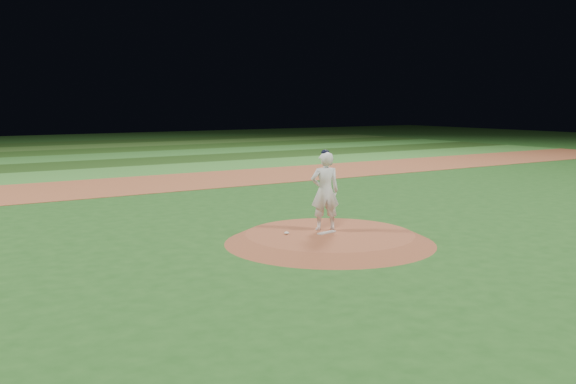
# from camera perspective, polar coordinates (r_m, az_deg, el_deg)

# --- Properties ---
(ground) EXTENTS (120.00, 120.00, 0.00)m
(ground) POSITION_cam_1_polar(r_m,az_deg,el_deg) (16.86, 3.71, -4.51)
(ground) COLOR #1F4F19
(ground) RESTS_ON ground
(infield_dirt_band) EXTENTS (70.00, 6.00, 0.02)m
(infield_dirt_band) POSITION_cam_1_polar(r_m,az_deg,el_deg) (29.14, -12.95, 0.66)
(infield_dirt_band) COLOR #97502F
(infield_dirt_band) RESTS_ON ground
(outfield_stripe_0) EXTENTS (70.00, 5.00, 0.02)m
(outfield_stripe_0) POSITION_cam_1_polar(r_m,az_deg,el_deg) (34.33, -16.11, 1.65)
(outfield_stripe_0) COLOR #387C2D
(outfield_stripe_0) RESTS_ON ground
(outfield_stripe_1) EXTENTS (70.00, 5.00, 0.02)m
(outfield_stripe_1) POSITION_cam_1_polar(r_m,az_deg,el_deg) (39.12, -18.25, 2.31)
(outfield_stripe_1) COLOR #1F4115
(outfield_stripe_1) RESTS_ON ground
(outfield_stripe_2) EXTENTS (70.00, 5.00, 0.02)m
(outfield_stripe_2) POSITION_cam_1_polar(r_m,az_deg,el_deg) (43.95, -19.93, 2.83)
(outfield_stripe_2) COLOR #32762B
(outfield_stripe_2) RESTS_ON ground
(outfield_stripe_3) EXTENTS (70.00, 5.00, 0.02)m
(outfield_stripe_3) POSITION_cam_1_polar(r_m,az_deg,el_deg) (48.82, -21.27, 3.24)
(outfield_stripe_3) COLOR #234A18
(outfield_stripe_3) RESTS_ON ground
(outfield_stripe_4) EXTENTS (70.00, 5.00, 0.02)m
(outfield_stripe_4) POSITION_cam_1_polar(r_m,az_deg,el_deg) (53.72, -22.37, 3.57)
(outfield_stripe_4) COLOR #396625
(outfield_stripe_4) RESTS_ON ground
(outfield_stripe_5) EXTENTS (70.00, 5.00, 0.02)m
(outfield_stripe_5) POSITION_cam_1_polar(r_m,az_deg,el_deg) (58.63, -23.29, 3.85)
(outfield_stripe_5) COLOR #204516
(outfield_stripe_5) RESTS_ON ground
(pitchers_mound) EXTENTS (5.50, 5.50, 0.25)m
(pitchers_mound) POSITION_cam_1_polar(r_m,az_deg,el_deg) (16.83, 3.72, -4.09)
(pitchers_mound) COLOR brown
(pitchers_mound) RESTS_ON ground
(pitching_rubber) EXTENTS (0.60, 0.25, 0.03)m
(pitching_rubber) POSITION_cam_1_polar(r_m,az_deg,el_deg) (16.81, 3.45, -3.62)
(pitching_rubber) COLOR beige
(pitching_rubber) RESTS_ON pitchers_mound
(rosin_bag) EXTENTS (0.13, 0.13, 0.07)m
(rosin_bag) POSITION_cam_1_polar(r_m,az_deg,el_deg) (16.62, -0.13, -3.66)
(rosin_bag) COLOR silver
(rosin_bag) RESTS_ON pitchers_mound
(pitcher_on_mound) EXTENTS (0.90, 0.75, 2.15)m
(pitcher_on_mound) POSITION_cam_1_polar(r_m,az_deg,el_deg) (17.05, 3.31, 0.11)
(pitcher_on_mound) COLOR white
(pitcher_on_mound) RESTS_ON pitchers_mound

